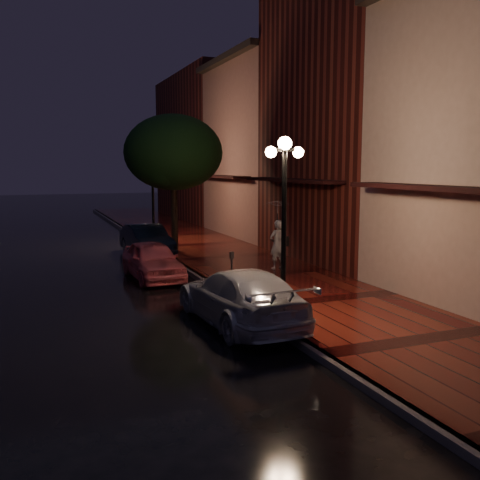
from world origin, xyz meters
name	(u,v)px	position (x,y,z in m)	size (l,w,h in m)	color
ground	(205,283)	(0.00, 0.00, 0.00)	(120.00, 120.00, 0.00)	black
sidewalk	(268,276)	(2.25, 0.00, 0.07)	(4.50, 60.00, 0.15)	#430D0B
curb	(205,281)	(0.00, 0.00, 0.07)	(0.25, 60.00, 0.15)	#595451
storefront_mid	(357,122)	(7.00, 2.00, 5.50)	(5.00, 8.00, 11.00)	#511914
storefront_far	(271,152)	(7.00, 10.00, 4.50)	(5.00, 8.00, 9.00)	#8C5951
storefront_extra	(211,149)	(7.00, 20.00, 5.00)	(5.00, 12.00, 10.00)	#511914
streetlamp_near	(284,217)	(0.35, -5.00, 2.60)	(0.96, 0.36, 4.31)	black
streetlamp_far	(153,191)	(0.35, 9.00, 2.60)	(0.96, 0.36, 4.31)	black
street_tree	(174,155)	(0.61, 5.99, 4.24)	(4.16, 4.16, 5.80)	black
pink_car	(153,260)	(-1.40, 1.33, 0.64)	(1.51, 3.75, 1.28)	#D35661
navy_car	(147,240)	(-0.60, 6.12, 0.66)	(1.40, 4.01, 1.32)	black
silver_car	(240,297)	(-0.60, -4.59, 0.68)	(1.89, 4.66, 1.35)	#B2B3BA
woman_with_umbrella	(278,224)	(2.95, 0.71, 1.77)	(1.02, 1.04, 2.45)	white
parking_meter	(232,268)	(0.15, -2.07, 0.87)	(0.13, 0.11, 1.19)	black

